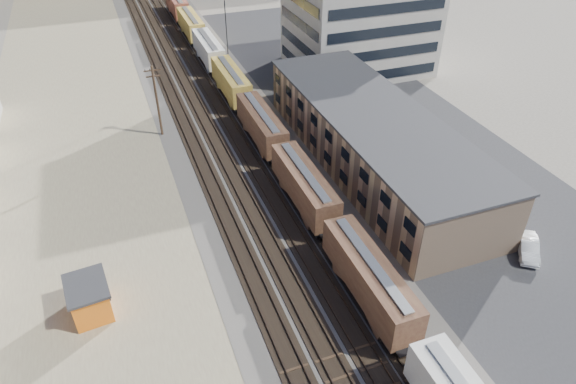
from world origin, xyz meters
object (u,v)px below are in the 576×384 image
object	(u,v)px
parked_car_white	(528,248)
utility_pole_north	(157,100)
freight_train	(245,101)
maintenance_shed	(90,298)
parked_car_blue	(373,80)

from	to	relation	value
parked_car_white	utility_pole_north	bearing A→B (deg)	163.62
freight_train	utility_pole_north	xyz separation A→B (m)	(-12.30, -0.59, 2.50)
utility_pole_north	maintenance_shed	distance (m)	32.34
maintenance_shed	parked_car_white	bearing A→B (deg)	-10.05
maintenance_shed	parked_car_blue	bearing A→B (deg)	37.25
utility_pole_north	maintenance_shed	world-z (taller)	utility_pole_north
freight_train	maintenance_shed	world-z (taller)	freight_train
parked_car_white	parked_car_blue	distance (m)	43.24
utility_pole_north	parked_car_white	distance (m)	48.35
freight_train	parked_car_blue	size ratio (longest dim) A/B	24.05
utility_pole_north	parked_car_blue	xyz separation A→B (m)	(35.88, 5.36, -4.61)
maintenance_shed	parked_car_blue	xyz separation A→B (m)	(46.80, 35.59, -0.99)
freight_train	utility_pole_north	size ratio (longest dim) A/B	11.97
parked_car_blue	maintenance_shed	bearing A→B (deg)	-174.21
maintenance_shed	freight_train	bearing A→B (deg)	53.00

